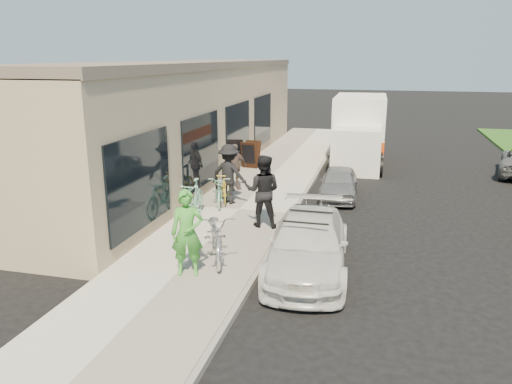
{
  "coord_description": "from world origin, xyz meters",
  "views": [
    {
      "loc": [
        1.88,
        -10.17,
        4.41
      ],
      "look_at": [
        -1.17,
        1.75,
        1.05
      ],
      "focal_mm": 35.0,
      "sensor_mm": 36.0,
      "label": 1
    }
  ],
  "objects_px": {
    "bike_rack": "(220,180)",
    "cruiser_bike_a": "(194,199)",
    "bystander_a": "(229,174)",
    "bystander_b": "(234,167)",
    "woman_rider": "(187,233)",
    "man_standing": "(263,191)",
    "sedan_silver": "(339,183)",
    "sandwich_board": "(250,154)",
    "tandem_bike": "(216,234)",
    "moving_truck": "(359,133)",
    "cruiser_bike_b": "(220,189)",
    "sedan_white": "(308,244)",
    "cruiser_bike_c": "(224,186)"
  },
  "relations": [
    {
      "from": "woman_rider",
      "to": "cruiser_bike_c",
      "type": "xyz_separation_m",
      "value": [
        -0.93,
        5.2,
        -0.41
      ]
    },
    {
      "from": "sedan_silver",
      "to": "cruiser_bike_a",
      "type": "height_order",
      "value": "cruiser_bike_a"
    },
    {
      "from": "cruiser_bike_a",
      "to": "bystander_b",
      "type": "relative_size",
      "value": 1.13
    },
    {
      "from": "tandem_bike",
      "to": "sandwich_board",
      "type": "bearing_deg",
      "value": 77.99
    },
    {
      "from": "sedan_white",
      "to": "moving_truck",
      "type": "relative_size",
      "value": 0.74
    },
    {
      "from": "bike_rack",
      "to": "cruiser_bike_b",
      "type": "distance_m",
      "value": 0.63
    },
    {
      "from": "cruiser_bike_b",
      "to": "moving_truck",
      "type": "bearing_deg",
      "value": 49.5
    },
    {
      "from": "bike_rack",
      "to": "sedan_silver",
      "type": "bearing_deg",
      "value": 23.32
    },
    {
      "from": "bike_rack",
      "to": "man_standing",
      "type": "bearing_deg",
      "value": -49.25
    },
    {
      "from": "sedan_silver",
      "to": "tandem_bike",
      "type": "distance_m",
      "value": 6.36
    },
    {
      "from": "man_standing",
      "to": "cruiser_bike_a",
      "type": "bearing_deg",
      "value": -7.41
    },
    {
      "from": "bystander_a",
      "to": "bystander_b",
      "type": "xyz_separation_m",
      "value": [
        -0.32,
        1.57,
        -0.13
      ]
    },
    {
      "from": "sedan_white",
      "to": "tandem_bike",
      "type": "distance_m",
      "value": 1.98
    },
    {
      "from": "bike_rack",
      "to": "sedan_silver",
      "type": "height_order",
      "value": "bike_rack"
    },
    {
      "from": "cruiser_bike_a",
      "to": "bystander_a",
      "type": "xyz_separation_m",
      "value": [
        0.53,
        1.57,
        0.37
      ]
    },
    {
      "from": "cruiser_bike_b",
      "to": "cruiser_bike_a",
      "type": "bearing_deg",
      "value": -118.94
    },
    {
      "from": "sedan_silver",
      "to": "bystander_b",
      "type": "relative_size",
      "value": 1.91
    },
    {
      "from": "woman_rider",
      "to": "man_standing",
      "type": "distance_m",
      "value": 3.36
    },
    {
      "from": "sandwich_board",
      "to": "moving_truck",
      "type": "height_order",
      "value": "moving_truck"
    },
    {
      "from": "bike_rack",
      "to": "cruiser_bike_a",
      "type": "relative_size",
      "value": 0.57
    },
    {
      "from": "tandem_bike",
      "to": "bystander_a",
      "type": "relative_size",
      "value": 1.17
    },
    {
      "from": "bike_rack",
      "to": "bystander_b",
      "type": "height_order",
      "value": "bystander_b"
    },
    {
      "from": "tandem_bike",
      "to": "man_standing",
      "type": "bearing_deg",
      "value": 56.19
    },
    {
      "from": "man_standing",
      "to": "cruiser_bike_a",
      "type": "height_order",
      "value": "man_standing"
    },
    {
      "from": "sedan_silver",
      "to": "bystander_b",
      "type": "bearing_deg",
      "value": -176.97
    },
    {
      "from": "cruiser_bike_c",
      "to": "cruiser_bike_b",
      "type": "bearing_deg",
      "value": -112.3
    },
    {
      "from": "cruiser_bike_a",
      "to": "cruiser_bike_b",
      "type": "relative_size",
      "value": 0.99
    },
    {
      "from": "man_standing",
      "to": "cruiser_bike_a",
      "type": "relative_size",
      "value": 1.09
    },
    {
      "from": "sedan_white",
      "to": "tandem_bike",
      "type": "height_order",
      "value": "tandem_bike"
    },
    {
      "from": "bike_rack",
      "to": "moving_truck",
      "type": "height_order",
      "value": "moving_truck"
    },
    {
      "from": "sandwich_board",
      "to": "tandem_bike",
      "type": "xyz_separation_m",
      "value": [
        1.65,
        -9.0,
        0.01
      ]
    },
    {
      "from": "cruiser_bike_c",
      "to": "bike_rack",
      "type": "bearing_deg",
      "value": 106.6
    },
    {
      "from": "sandwich_board",
      "to": "cruiser_bike_b",
      "type": "xyz_separation_m",
      "value": [
        0.43,
        -5.08,
        -0.08
      ]
    },
    {
      "from": "sedan_silver",
      "to": "bystander_a",
      "type": "relative_size",
      "value": 1.63
    },
    {
      "from": "sedan_white",
      "to": "sedan_silver",
      "type": "relative_size",
      "value": 1.44
    },
    {
      "from": "bike_rack",
      "to": "cruiser_bike_a",
      "type": "bearing_deg",
      "value": -93.45
    },
    {
      "from": "sedan_silver",
      "to": "moving_truck",
      "type": "xyz_separation_m",
      "value": [
        0.26,
        6.03,
        0.73
      ]
    },
    {
      "from": "moving_truck",
      "to": "cruiser_bike_c",
      "type": "height_order",
      "value": "moving_truck"
    },
    {
      "from": "cruiser_bike_a",
      "to": "man_standing",
      "type": "bearing_deg",
      "value": -9.28
    },
    {
      "from": "sandwich_board",
      "to": "man_standing",
      "type": "height_order",
      "value": "man_standing"
    },
    {
      "from": "bike_rack",
      "to": "cruiser_bike_c",
      "type": "xyz_separation_m",
      "value": [
        0.19,
        -0.25,
        -0.11
      ]
    },
    {
      "from": "man_standing",
      "to": "cruiser_bike_b",
      "type": "xyz_separation_m",
      "value": [
        -1.69,
        1.58,
        -0.48
      ]
    },
    {
      "from": "bike_rack",
      "to": "cruiser_bike_c",
      "type": "height_order",
      "value": "bike_rack"
    },
    {
      "from": "sedan_white",
      "to": "tandem_bike",
      "type": "relative_size",
      "value": 2.0
    },
    {
      "from": "bystander_b",
      "to": "tandem_bike",
      "type": "bearing_deg",
      "value": -117.36
    },
    {
      "from": "moving_truck",
      "to": "tandem_bike",
      "type": "xyz_separation_m",
      "value": [
        -2.34,
        -12.03,
        -0.53
      ]
    },
    {
      "from": "sedan_white",
      "to": "cruiser_bike_b",
      "type": "relative_size",
      "value": 2.41
    },
    {
      "from": "sandwich_board",
      "to": "bike_rack",
      "type": "bearing_deg",
      "value": -78.41
    },
    {
      "from": "bike_rack",
      "to": "cruiser_bike_a",
      "type": "distance_m",
      "value": 1.97
    },
    {
      "from": "man_standing",
      "to": "tandem_bike",
      "type": "bearing_deg",
      "value": 77.05
    }
  ]
}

